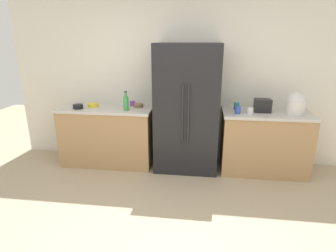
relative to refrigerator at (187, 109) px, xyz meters
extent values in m
plane|color=tan|center=(-0.22, -1.66, -0.93)|extent=(10.38, 10.38, 0.00)
cube|color=silver|center=(-0.22, 0.38, 0.46)|extent=(5.19, 0.10, 2.79)
cube|color=tan|center=(-1.23, 0.02, -0.49)|extent=(1.40, 0.61, 0.87)
cube|color=beige|center=(-1.23, 0.02, -0.04)|extent=(1.43, 0.64, 0.04)
cube|color=tan|center=(1.14, 0.02, -0.49)|extent=(1.22, 0.61, 0.87)
cube|color=beige|center=(1.14, 0.02, -0.04)|extent=(1.25, 0.64, 0.04)
cube|color=black|center=(0.00, 0.00, 0.00)|extent=(0.92, 0.63, 1.86)
cylinder|color=#262628|center=(-0.04, -0.33, 0.00)|extent=(0.02, 0.02, 0.84)
cylinder|color=#262628|center=(0.04, -0.33, 0.00)|extent=(0.02, 0.02, 0.84)
cube|color=black|center=(1.07, 0.03, 0.07)|extent=(0.23, 0.17, 0.18)
cylinder|color=silver|center=(1.49, -0.04, 0.08)|extent=(0.26, 0.26, 0.19)
sphere|color=silver|center=(1.49, -0.04, 0.17)|extent=(0.24, 0.24, 0.24)
cylinder|color=green|center=(-0.88, -0.12, 0.08)|extent=(0.08, 0.08, 0.20)
cylinder|color=green|center=(-0.88, -0.12, 0.21)|extent=(0.04, 0.04, 0.07)
cylinder|color=#333338|center=(-0.88, -0.12, 0.25)|extent=(0.04, 0.04, 0.02)
cylinder|color=blue|center=(0.71, -0.11, 0.03)|extent=(0.08, 0.08, 0.10)
cylinder|color=white|center=(0.89, -0.09, 0.03)|extent=(0.08, 0.08, 0.09)
cylinder|color=purple|center=(-0.86, 0.17, 0.02)|extent=(0.08, 0.08, 0.07)
cylinder|color=teal|center=(0.72, 0.12, 0.04)|extent=(0.08, 0.08, 0.11)
cylinder|color=brown|center=(-0.75, 0.09, 0.01)|extent=(0.15, 0.15, 0.05)
cylinder|color=black|center=(-1.62, -0.12, 0.01)|extent=(0.15, 0.15, 0.06)
cylinder|color=yellow|center=(-1.44, 0.02, 0.01)|extent=(0.16, 0.16, 0.05)
camera|label=1|loc=(0.23, -3.90, 0.98)|focal=29.34mm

